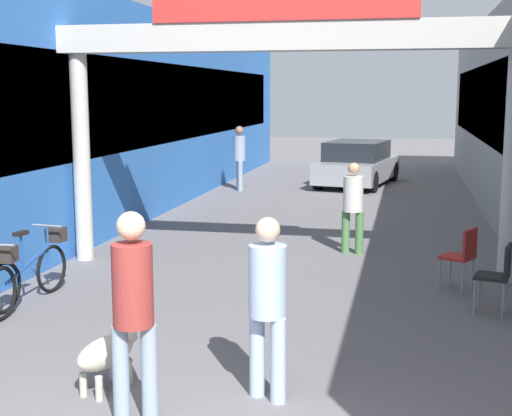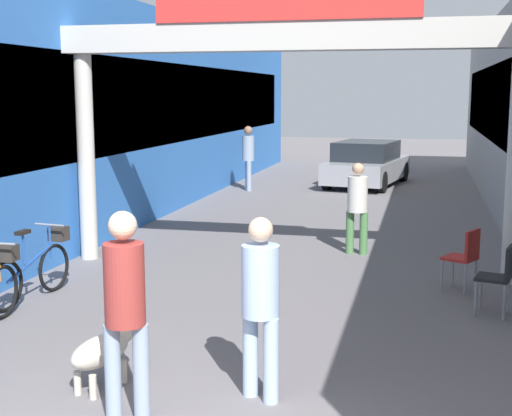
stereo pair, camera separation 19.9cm
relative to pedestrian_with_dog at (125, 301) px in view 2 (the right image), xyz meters
name	(u,v)px [view 2 (the right image)]	position (x,y,z in m)	size (l,w,h in m)	color
storefront_left	(105,113)	(-4.78, 9.90, 1.24)	(3.00, 26.00, 4.56)	blue
arcade_sign_gateway	(287,64)	(0.31, 5.39, 2.14)	(7.40, 0.47, 4.43)	beige
pedestrian_with_dog	(125,301)	(0.00, 0.00, 0.00)	(0.41, 0.41, 1.80)	#8C9EB2
pedestrian_companion	(261,297)	(1.00, 0.66, -0.08)	(0.46, 0.46, 1.68)	#A5BFE0
pedestrian_carrying_crate	(357,202)	(1.29, 6.80, -0.14)	(0.40, 0.38, 1.58)	#4C7F47
pedestrian_elderly_walking	(248,153)	(-2.49, 14.23, 0.02)	(0.45, 0.45, 1.82)	#8C9EB2
dog_on_leash	(105,349)	(-0.49, 0.60, -0.67)	(0.50, 0.84, 0.59)	beige
bicycle_blue_third	(36,267)	(-2.65, 3.07, -0.60)	(0.46, 1.68, 0.98)	black
bollard_post_metal	(128,285)	(-1.00, 2.34, -0.55)	(0.10, 0.10, 0.97)	gray
cafe_chair_black_nearer	(500,273)	(3.34, 3.75, -0.50)	(0.49, 0.49, 0.89)	gray
cafe_chair_red_farther	(465,254)	(2.97, 4.75, -0.50)	(0.54, 0.54, 0.89)	gray
parked_car_silver	(367,164)	(0.70, 16.11, -0.40)	(2.41, 4.24, 1.33)	#99999E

